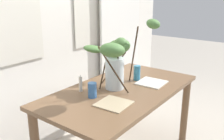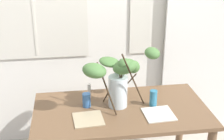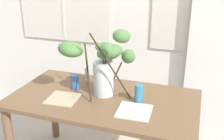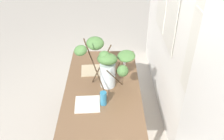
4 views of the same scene
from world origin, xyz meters
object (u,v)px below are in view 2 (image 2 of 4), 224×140
(drinking_glass_blue_left, at_px, (87,100))
(dining_table, at_px, (121,120))
(plate_square_left, at_px, (88,119))
(vase_with_branches, at_px, (118,77))
(plate_square_right, at_px, (159,114))
(drinking_glass_blue_right, at_px, (153,98))
(pillar_candle, at_px, (89,91))

(drinking_glass_blue_left, bearing_deg, dining_table, -15.82)
(dining_table, distance_m, plate_square_left, 0.35)
(plate_square_left, bearing_deg, dining_table, 24.74)
(vase_with_branches, distance_m, plate_square_left, 0.44)
(drinking_glass_blue_left, xyz_separation_m, plate_square_right, (0.60, -0.23, -0.06))
(drinking_glass_blue_right, distance_m, plate_square_right, 0.18)
(vase_with_branches, distance_m, drinking_glass_blue_right, 0.38)
(drinking_glass_blue_right, bearing_deg, plate_square_right, -87.48)
(plate_square_left, distance_m, pillar_candle, 0.40)
(dining_table, bearing_deg, vase_with_branches, 116.69)
(drinking_glass_blue_right, bearing_deg, vase_with_branches, 173.91)
(dining_table, relative_size, drinking_glass_blue_left, 12.07)
(plate_square_right, relative_size, pillar_candle, 1.67)
(vase_with_branches, distance_m, drinking_glass_blue_left, 0.35)
(drinking_glass_blue_right, distance_m, plate_square_left, 0.62)
(dining_table, bearing_deg, plate_square_left, -155.26)
(plate_square_left, bearing_deg, pillar_candle, 84.08)
(vase_with_branches, bearing_deg, plate_square_left, -145.54)
(dining_table, bearing_deg, plate_square_right, -25.90)
(vase_with_branches, bearing_deg, plate_square_right, -31.07)
(dining_table, distance_m, plate_square_right, 0.36)
(vase_with_branches, bearing_deg, dining_table, -63.31)
(dining_table, bearing_deg, pillar_candle, 135.74)
(plate_square_right, distance_m, pillar_candle, 0.69)
(vase_with_branches, xyz_separation_m, pillar_candle, (-0.23, 0.20, -0.22))
(plate_square_left, distance_m, plate_square_right, 0.60)
(dining_table, relative_size, drinking_glass_blue_right, 10.33)
(drinking_glass_blue_left, relative_size, drinking_glass_blue_right, 0.86)
(vase_with_branches, height_order, plate_square_right, vase_with_branches)
(drinking_glass_blue_right, xyz_separation_m, plate_square_left, (-0.59, -0.15, -0.07))
(dining_table, height_order, drinking_glass_blue_left, drinking_glass_blue_left)
(dining_table, xyz_separation_m, drinking_glass_blue_left, (-0.30, 0.08, 0.18))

